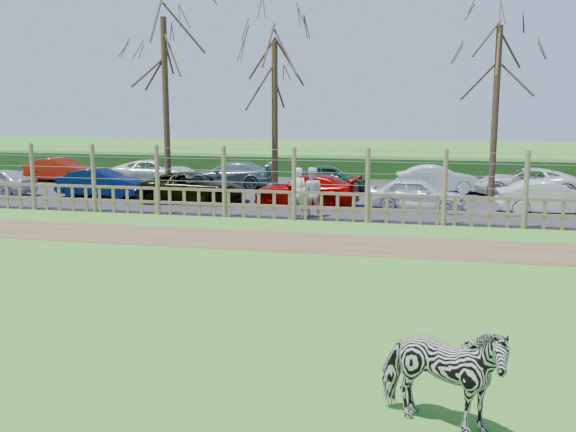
% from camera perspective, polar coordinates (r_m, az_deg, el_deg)
% --- Properties ---
extents(ground, '(120.00, 120.00, 0.00)m').
position_cam_1_polar(ground, '(14.52, -6.02, -5.79)').
color(ground, '#55A046').
rests_on(ground, ground).
extents(dirt_strip, '(34.00, 2.80, 0.01)m').
position_cam_1_polar(dirt_strip, '(18.72, -1.67, -2.17)').
color(dirt_strip, brown).
rests_on(dirt_strip, ground).
extents(asphalt, '(44.00, 13.00, 0.04)m').
position_cam_1_polar(asphalt, '(28.38, 3.25, 1.97)').
color(asphalt, '#232326').
rests_on(asphalt, ground).
extents(hedge, '(46.00, 2.00, 1.10)m').
position_cam_1_polar(hedge, '(35.20, 5.09, 4.35)').
color(hedge, '#1E4716').
rests_on(hedge, ground).
extents(fence, '(30.16, 0.16, 2.50)m').
position_cam_1_polar(fence, '(21.94, 0.54, 1.73)').
color(fence, brown).
rests_on(fence, ground).
extents(tree_left, '(4.80, 4.80, 7.88)m').
position_cam_1_polar(tree_left, '(28.05, -10.91, 13.18)').
color(tree_left, '#3D2B1E').
rests_on(tree_left, ground).
extents(tree_mid, '(4.80, 4.80, 6.83)m').
position_cam_1_polar(tree_mid, '(27.54, -1.19, 11.86)').
color(tree_mid, '#3D2B1E').
rests_on(tree_mid, ground).
extents(tree_right, '(4.80, 4.80, 7.35)m').
position_cam_1_polar(tree_right, '(27.40, 18.13, 12.18)').
color(tree_right, '#3D2B1E').
rests_on(tree_right, ground).
extents(zebra, '(1.80, 1.23, 1.39)m').
position_cam_1_polar(zebra, '(8.18, 13.45, -13.50)').
color(zebra, gray).
rests_on(zebra, ground).
extents(visitor_a, '(0.70, 0.52, 1.72)m').
position_cam_1_polar(visitor_a, '(22.37, 0.93, 2.14)').
color(visitor_a, beige).
rests_on(visitor_a, asphalt).
extents(visitor_b, '(0.91, 0.75, 1.72)m').
position_cam_1_polar(visitor_b, '(22.36, 2.09, 2.14)').
color(visitor_b, silver).
rests_on(visitor_b, asphalt).
extents(car_1, '(3.69, 1.43, 1.20)m').
position_cam_1_polar(car_1, '(28.32, -16.29, 2.84)').
color(car_1, '#061544').
rests_on(car_1, asphalt).
extents(car_2, '(4.48, 2.38, 1.20)m').
position_cam_1_polar(car_2, '(26.07, -8.39, 2.56)').
color(car_2, black).
rests_on(car_2, asphalt).
extents(car_3, '(4.27, 2.04, 1.20)m').
position_cam_1_polar(car_3, '(24.91, 1.64, 2.32)').
color(car_3, '#980502').
rests_on(car_3, asphalt).
extents(car_4, '(3.63, 1.71, 1.20)m').
position_cam_1_polar(car_4, '(24.25, 11.37, 1.93)').
color(car_4, silver).
rests_on(car_4, asphalt).
extents(car_5, '(3.72, 1.50, 1.20)m').
position_cam_1_polar(car_5, '(24.62, 22.30, 1.50)').
color(car_5, silver).
rests_on(car_5, asphalt).
extents(car_7, '(3.74, 1.60, 1.20)m').
position_cam_1_polar(car_7, '(34.69, -19.57, 3.89)').
color(car_7, maroon).
rests_on(car_7, asphalt).
extents(car_8, '(4.50, 2.42, 1.20)m').
position_cam_1_polar(car_8, '(32.23, -11.77, 3.83)').
color(car_8, silver).
rests_on(car_8, asphalt).
extents(car_9, '(4.29, 2.11, 1.20)m').
position_cam_1_polar(car_9, '(30.60, -5.24, 3.69)').
color(car_9, slate).
rests_on(car_9, asphalt).
extents(car_10, '(3.64, 1.75, 1.20)m').
position_cam_1_polar(car_10, '(29.38, 3.69, 3.45)').
color(car_10, '#1C4129').
rests_on(car_10, asphalt).
extents(car_11, '(3.77, 1.69, 1.20)m').
position_cam_1_polar(car_11, '(29.30, 13.17, 3.20)').
color(car_11, silver).
rests_on(car_11, asphalt).
extents(car_12, '(4.42, 2.23, 1.20)m').
position_cam_1_polar(car_12, '(29.38, 20.38, 2.86)').
color(car_12, silver).
rests_on(car_12, asphalt).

